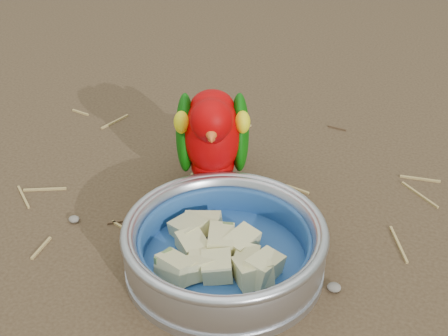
% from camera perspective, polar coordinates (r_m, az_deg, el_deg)
% --- Properties ---
extents(ground, '(60.00, 60.00, 0.00)m').
position_cam_1_polar(ground, '(0.71, -4.10, -11.02)').
color(ground, '#463422').
extents(food_bowl, '(0.23, 0.23, 0.02)m').
position_cam_1_polar(food_bowl, '(0.73, 0.05, -8.71)').
color(food_bowl, '#B2B2BA').
rests_on(food_bowl, ground).
extents(bowl_wall, '(0.23, 0.23, 0.04)m').
position_cam_1_polar(bowl_wall, '(0.71, 0.05, -6.89)').
color(bowl_wall, '#B2B2BA').
rests_on(bowl_wall, food_bowl).
extents(fruit_wedges, '(0.14, 0.14, 0.03)m').
position_cam_1_polar(fruit_wedges, '(0.71, 0.05, -7.32)').
color(fruit_wedges, '#CAC282').
rests_on(fruit_wedges, food_bowl).
extents(lory_parrot, '(0.16, 0.22, 0.16)m').
position_cam_1_polar(lory_parrot, '(0.81, -1.07, 2.16)').
color(lory_parrot, '#A80002').
rests_on(lory_parrot, ground).
extents(ground_debris, '(0.90, 0.80, 0.01)m').
position_cam_1_polar(ground_debris, '(0.78, -1.40, -6.09)').
color(ground_debris, '#A98B4F').
rests_on(ground_debris, ground).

